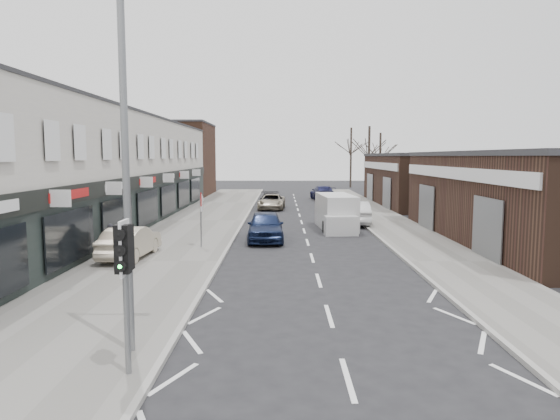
{
  "coord_description": "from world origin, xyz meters",
  "views": [
    {
      "loc": [
        -1.32,
        -11.58,
        4.45
      ],
      "look_at": [
        -1.39,
        5.58,
        2.6
      ],
      "focal_mm": 32.0,
      "sensor_mm": 36.0,
      "label": 1
    }
  ],
  "objects_px": {
    "parked_car_left_b": "(271,201)",
    "parked_car_right_a": "(356,213)",
    "pedestrian": "(111,241)",
    "white_van": "(336,213)",
    "street_lamp": "(133,148)",
    "warning_sign": "(201,204)",
    "parked_car_right_c": "(323,193)",
    "parked_car_left_a": "(265,226)",
    "parked_car_left_c": "(272,202)",
    "sedan_on_pavement": "(130,242)",
    "parked_car_right_b": "(340,202)",
    "traffic_light": "(125,261)"
  },
  "relations": [
    {
      "from": "parked_car_left_b",
      "to": "parked_car_left_c",
      "type": "bearing_deg",
      "value": -91.98
    },
    {
      "from": "parked_car_right_c",
      "to": "pedestrian",
      "type": "bearing_deg",
      "value": 64.64
    },
    {
      "from": "traffic_light",
      "to": "parked_car_left_b",
      "type": "relative_size",
      "value": 0.67
    },
    {
      "from": "warning_sign",
      "to": "pedestrian",
      "type": "height_order",
      "value": "warning_sign"
    },
    {
      "from": "sedan_on_pavement",
      "to": "parked_car_left_a",
      "type": "xyz_separation_m",
      "value": [
        5.63,
        5.05,
        -0.02
      ]
    },
    {
      "from": "street_lamp",
      "to": "parked_car_right_b",
      "type": "height_order",
      "value": "street_lamp"
    },
    {
      "from": "traffic_light",
      "to": "parked_car_right_a",
      "type": "relative_size",
      "value": 0.67
    },
    {
      "from": "parked_car_left_c",
      "to": "white_van",
      "type": "bearing_deg",
      "value": -66.63
    },
    {
      "from": "parked_car_left_a",
      "to": "parked_car_right_a",
      "type": "xyz_separation_m",
      "value": [
        5.7,
        6.39,
        -0.02
      ]
    },
    {
      "from": "parked_car_left_a",
      "to": "parked_car_left_c",
      "type": "xyz_separation_m",
      "value": [
        0.0,
        15.75,
        -0.15
      ]
    },
    {
      "from": "pedestrian",
      "to": "white_van",
      "type": "bearing_deg",
      "value": -141.5
    },
    {
      "from": "white_van",
      "to": "parked_car_right_c",
      "type": "bearing_deg",
      "value": 82.84
    },
    {
      "from": "street_lamp",
      "to": "warning_sign",
      "type": "relative_size",
      "value": 2.96
    },
    {
      "from": "parked_car_left_c",
      "to": "parked_car_right_a",
      "type": "relative_size",
      "value": 0.99
    },
    {
      "from": "warning_sign",
      "to": "parked_car_left_c",
      "type": "height_order",
      "value": "warning_sign"
    },
    {
      "from": "warning_sign",
      "to": "parked_car_right_b",
      "type": "bearing_deg",
      "value": 63.53
    },
    {
      "from": "street_lamp",
      "to": "parked_car_right_a",
      "type": "height_order",
      "value": "street_lamp"
    },
    {
      "from": "parked_car_left_a",
      "to": "parked_car_left_c",
      "type": "bearing_deg",
      "value": 88.23
    },
    {
      "from": "parked_car_left_b",
      "to": "parked_car_right_c",
      "type": "bearing_deg",
      "value": 53.75
    },
    {
      "from": "traffic_light",
      "to": "pedestrian",
      "type": "relative_size",
      "value": 2.05
    },
    {
      "from": "warning_sign",
      "to": "parked_car_right_a",
      "type": "distance_m",
      "value": 12.51
    },
    {
      "from": "white_van",
      "to": "parked_car_right_c",
      "type": "relative_size",
      "value": 1.1
    },
    {
      "from": "warning_sign",
      "to": "parked_car_right_a",
      "type": "xyz_separation_m",
      "value": [
        8.66,
        8.91,
        -1.44
      ]
    },
    {
      "from": "traffic_light",
      "to": "parked_car_left_b",
      "type": "height_order",
      "value": "traffic_light"
    },
    {
      "from": "sedan_on_pavement",
      "to": "parked_car_right_a",
      "type": "xyz_separation_m",
      "value": [
        11.33,
        11.43,
        -0.04
      ]
    },
    {
      "from": "sedan_on_pavement",
      "to": "parked_car_right_a",
      "type": "distance_m",
      "value": 16.1
    },
    {
      "from": "parked_car_left_b",
      "to": "warning_sign",
      "type": "bearing_deg",
      "value": -104.17
    },
    {
      "from": "pedestrian",
      "to": "parked_car_right_c",
      "type": "relative_size",
      "value": 0.3
    },
    {
      "from": "parked_car_left_a",
      "to": "parked_car_right_b",
      "type": "relative_size",
      "value": 1.16
    },
    {
      "from": "parked_car_right_c",
      "to": "street_lamp",
      "type": "bearing_deg",
      "value": 74.96
    },
    {
      "from": "street_lamp",
      "to": "parked_car_right_b",
      "type": "bearing_deg",
      "value": 75.12
    },
    {
      "from": "traffic_light",
      "to": "parked_car_right_b",
      "type": "xyz_separation_m",
      "value": [
        7.9,
        31.41,
        -1.74
      ]
    },
    {
      "from": "white_van",
      "to": "parked_car_left_b",
      "type": "height_order",
      "value": "white_van"
    },
    {
      "from": "pedestrian",
      "to": "parked_car_right_a",
      "type": "xyz_separation_m",
      "value": [
        12.08,
        11.69,
        -0.11
      ]
    },
    {
      "from": "traffic_light",
      "to": "parked_car_right_a",
      "type": "distance_m",
      "value": 24.3
    },
    {
      "from": "sedan_on_pavement",
      "to": "parked_car_right_c",
      "type": "bearing_deg",
      "value": -105.88
    },
    {
      "from": "white_van",
      "to": "parked_car_right_a",
      "type": "bearing_deg",
      "value": 50.28
    },
    {
      "from": "pedestrian",
      "to": "parked_car_right_b",
      "type": "distance_m",
      "value": 23.52
    },
    {
      "from": "parked_car_left_b",
      "to": "parked_car_left_c",
      "type": "relative_size",
      "value": 1.02
    },
    {
      "from": "parked_car_left_c",
      "to": "parked_car_right_a",
      "type": "bearing_deg",
      "value": -55.42
    },
    {
      "from": "parked_car_right_b",
      "to": "pedestrian",
      "type": "bearing_deg",
      "value": 58.73
    },
    {
      "from": "street_lamp",
      "to": "parked_car_right_b",
      "type": "relative_size",
      "value": 2.02
    },
    {
      "from": "parked_car_left_a",
      "to": "street_lamp",
      "type": "bearing_deg",
      "value": -100.4
    },
    {
      "from": "parked_car_left_a",
      "to": "pedestrian",
      "type": "bearing_deg",
      "value": -142.05
    },
    {
      "from": "parked_car_left_b",
      "to": "parked_car_right_a",
      "type": "height_order",
      "value": "parked_car_right_a"
    },
    {
      "from": "street_lamp",
      "to": "parked_car_left_b",
      "type": "bearing_deg",
      "value": 85.89
    },
    {
      "from": "parked_car_right_c",
      "to": "parked_car_left_c",
      "type": "bearing_deg",
      "value": 56.6
    },
    {
      "from": "warning_sign",
      "to": "parked_car_left_a",
      "type": "distance_m",
      "value": 4.14
    },
    {
      "from": "white_van",
      "to": "sedan_on_pavement",
      "type": "xyz_separation_m",
      "value": [
        -9.85,
        -9.3,
        -0.19
      ]
    },
    {
      "from": "white_van",
      "to": "parked_car_right_c",
      "type": "height_order",
      "value": "white_van"
    }
  ]
}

